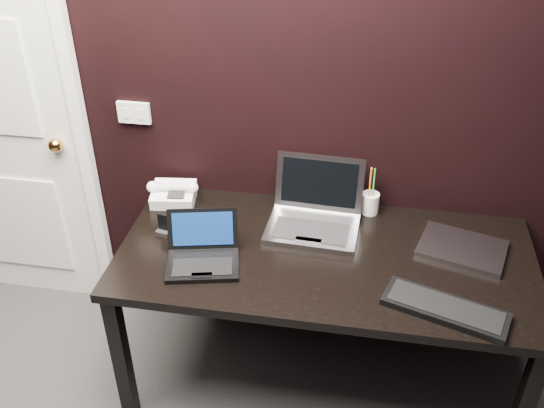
% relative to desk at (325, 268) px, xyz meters
% --- Properties ---
extents(wall_back, '(4.00, 0.00, 4.00)m').
position_rel_desk_xyz_m(wall_back, '(-0.30, 0.40, 0.64)').
color(wall_back, black).
rests_on(wall_back, ground).
extents(wall_switch, '(0.15, 0.02, 0.10)m').
position_rel_desk_xyz_m(wall_switch, '(-0.92, 0.39, 0.46)').
color(wall_switch, silver).
rests_on(wall_switch, wall_back).
extents(desk, '(1.70, 0.80, 0.74)m').
position_rel_desk_xyz_m(desk, '(0.00, 0.00, 0.00)').
color(desk, black).
rests_on(desk, ground).
extents(netbook, '(0.33, 0.31, 0.18)m').
position_rel_desk_xyz_m(netbook, '(-0.48, -0.13, 0.11)').
color(netbook, black).
rests_on(netbook, desk).
extents(silver_laptop, '(0.40, 0.37, 0.27)m').
position_rel_desk_xyz_m(silver_laptop, '(-0.07, 0.19, 0.13)').
color(silver_laptop, '#949499').
rests_on(silver_laptop, desk).
extents(ext_keyboard, '(0.47, 0.28, 0.03)m').
position_rel_desk_xyz_m(ext_keyboard, '(0.46, -0.26, 0.09)').
color(ext_keyboard, black).
rests_on(ext_keyboard, desk).
extents(closed_laptop, '(0.39, 0.33, 0.02)m').
position_rel_desk_xyz_m(closed_laptop, '(0.55, 0.12, 0.09)').
color(closed_laptop, '#939498').
rests_on(closed_laptop, desk).
extents(desk_phone, '(0.24, 0.20, 0.12)m').
position_rel_desk_xyz_m(desk_phone, '(-0.73, 0.27, 0.12)').
color(desk_phone, white).
rests_on(desk_phone, desk).
extents(mobile_phone, '(0.06, 0.06, 0.10)m').
position_rel_desk_xyz_m(mobile_phone, '(-0.70, 0.03, 0.11)').
color(mobile_phone, black).
rests_on(mobile_phone, desk).
extents(pen_cup, '(0.10, 0.10, 0.23)m').
position_rel_desk_xyz_m(pen_cup, '(0.16, 0.34, 0.13)').
color(pen_cup, white).
rests_on(pen_cup, desk).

